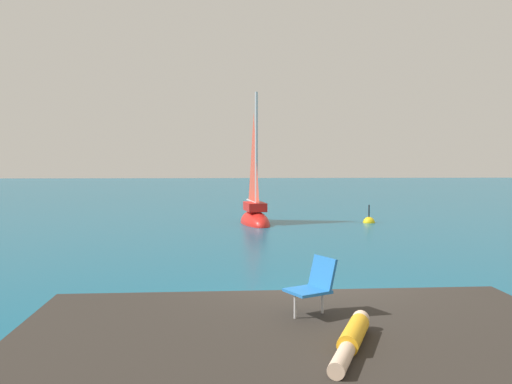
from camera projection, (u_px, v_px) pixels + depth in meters
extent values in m
plane|color=#0F5675|center=(309.00, 318.00, 9.87)|extent=(160.00, 160.00, 0.00)
cube|color=#2D2823|center=(304.00, 371.00, 6.36)|extent=(7.34, 4.96, 0.80)
cube|color=#302A24|center=(339.00, 339.00, 8.69)|extent=(1.62, 1.39, 0.90)
cube|color=#2E2524|center=(374.00, 329.00, 9.22)|extent=(1.14, 1.18, 0.60)
ellipsoid|color=red|center=(255.00, 224.00, 24.66)|extent=(1.74, 3.64, 1.20)
cube|color=red|center=(255.00, 207.00, 24.62)|extent=(1.07, 1.64, 0.39)
cylinder|color=#B7B7BC|center=(256.00, 152.00, 24.15)|extent=(0.13, 0.13, 5.47)
cylinder|color=#B2B2B7|center=(252.00, 201.00, 25.35)|extent=(0.45, 2.18, 0.10)
pyramid|color=#DB4C38|center=(254.00, 157.00, 24.76)|extent=(0.34, 1.74, 4.15)
cylinder|color=gold|center=(354.00, 334.00, 6.15)|extent=(0.56, 0.92, 0.24)
cylinder|color=beige|center=(342.00, 359.00, 5.45)|extent=(0.43, 0.72, 0.18)
sphere|color=beige|center=(361.00, 319.00, 6.67)|extent=(0.22, 0.22, 0.22)
cube|color=blue|center=(307.00, 291.00, 7.25)|extent=(0.69, 0.67, 0.04)
cube|color=blue|center=(323.00, 273.00, 7.37)|extent=(0.36, 0.49, 0.45)
cylinder|color=silver|center=(295.00, 306.00, 7.15)|extent=(0.04, 0.04, 0.35)
cylinder|color=silver|center=(322.00, 301.00, 7.40)|extent=(0.04, 0.04, 0.35)
sphere|color=yellow|center=(369.00, 223.00, 25.01)|extent=(0.56, 0.56, 0.56)
cylinder|color=black|center=(369.00, 211.00, 24.97)|extent=(0.06, 0.06, 0.60)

